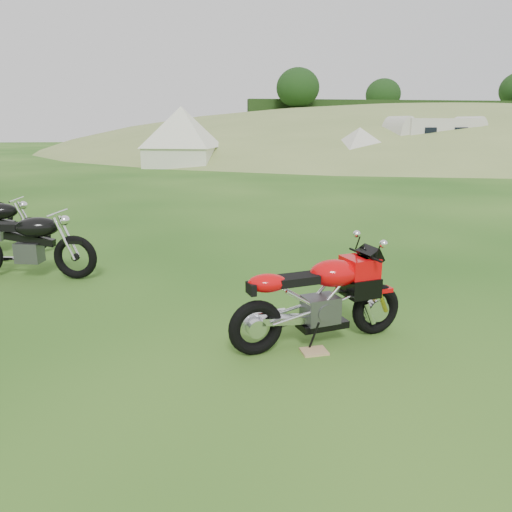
{
  "coord_description": "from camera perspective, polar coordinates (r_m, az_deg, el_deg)",
  "views": [
    {
      "loc": [
        -0.83,
        -5.72,
        2.18
      ],
      "look_at": [
        0.18,
        0.4,
        0.53
      ],
      "focal_mm": 35.0,
      "sensor_mm": 36.0,
      "label": 1
    }
  ],
  "objects": [
    {
      "name": "sport_motorcycle",
      "position": [
        5.03,
        7.25,
        -4.14
      ],
      "size": [
        1.88,
        0.83,
        1.1
      ],
      "primitive_type": null,
      "rotation": [
        0.0,
        0.0,
        0.21
      ],
      "color": "red",
      "rests_on": "ground"
    },
    {
      "name": "caravan",
      "position": [
        29.26,
        19.61,
        12.24
      ],
      "size": [
        5.6,
        3.01,
        2.51
      ],
      "primitive_type": null,
      "rotation": [
        0.0,
        0.0,
        0.12
      ],
      "color": "beige",
      "rests_on": "ground"
    },
    {
      "name": "plywood_board",
      "position": [
        5.03,
        6.66,
        -10.77
      ],
      "size": [
        0.27,
        0.22,
        0.02
      ],
      "primitive_type": "cube",
      "rotation": [
        0.0,
        0.0,
        0.07
      ],
      "color": "tan",
      "rests_on": "ground"
    },
    {
      "name": "vintage_moto_b",
      "position": [
        7.9,
        -24.73,
        1.41
      ],
      "size": [
        2.04,
        0.96,
        1.05
      ],
      "primitive_type": null,
      "rotation": [
        0.0,
        0.0,
        -0.26
      ],
      "color": "black",
      "rests_on": "ground"
    },
    {
      "name": "ground",
      "position": [
        6.18,
        -1.04,
        -5.77
      ],
      "size": [
        120.0,
        120.0,
        0.0
      ],
      "primitive_type": "plane",
      "color": "#13440E",
      "rests_on": "ground"
    },
    {
      "name": "tent_left",
      "position": [
        26.7,
        -8.44,
        13.14
      ],
      "size": [
        4.17,
        4.17,
        2.87
      ],
      "primitive_type": null,
      "rotation": [
        0.0,
        0.0,
        -0.31
      ],
      "color": "silver",
      "rests_on": "ground"
    },
    {
      "name": "tent_right",
      "position": [
        26.03,
        11.7,
        12.25
      ],
      "size": [
        2.93,
        2.93,
        2.23
      ],
      "primitive_type": null,
      "rotation": [
        0.0,
        0.0,
        0.15
      ],
      "color": "beige",
      "rests_on": "ground"
    },
    {
      "name": "hedgerow",
      "position": [
        52.07,
        19.56,
        11.66
      ],
      "size": [
        36.0,
        1.2,
        8.6
      ],
      "primitive_type": null,
      "color": "black",
      "rests_on": "ground"
    },
    {
      "name": "hillside",
      "position": [
        52.07,
        19.56,
        11.66
      ],
      "size": [
        80.0,
        64.0,
        8.0
      ],
      "primitive_type": "ellipsoid",
      "color": "olive",
      "rests_on": "ground"
    }
  ]
}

